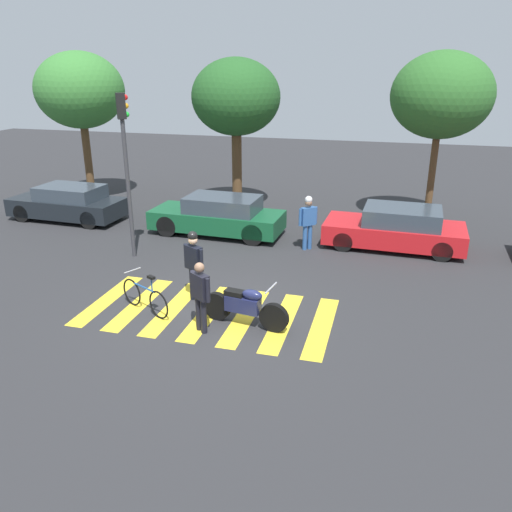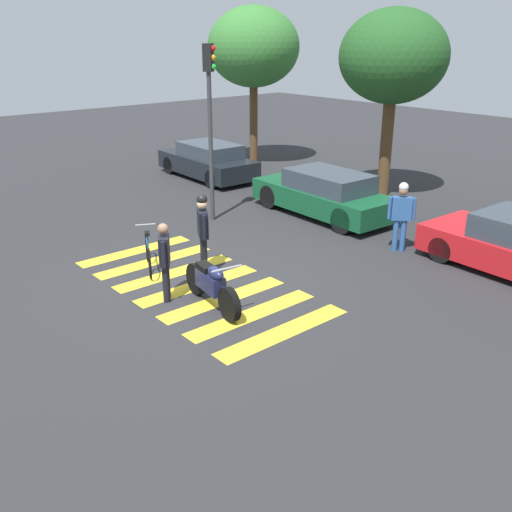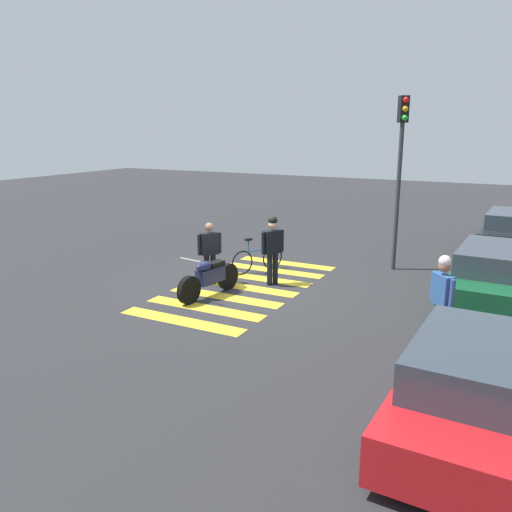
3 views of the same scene
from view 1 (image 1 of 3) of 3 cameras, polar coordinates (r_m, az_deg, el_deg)
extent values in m
plane|color=#2B2B2D|center=(12.26, -5.33, -6.29)|extent=(60.00, 60.00, 0.00)
cylinder|color=black|center=(11.25, 2.02, -6.91)|extent=(0.68, 0.24, 0.66)
cylinder|color=black|center=(11.79, -4.36, -5.60)|extent=(0.68, 0.24, 0.66)
cube|color=#1E234C|center=(11.44, -1.48, -5.40)|extent=(0.83, 0.40, 0.36)
ellipsoid|color=#1E234C|center=(11.23, -0.43, -4.37)|extent=(0.51, 0.31, 0.24)
cube|color=black|center=(11.42, -2.40, -4.14)|extent=(0.47, 0.30, 0.12)
cylinder|color=#A5A5AD|center=(10.97, 1.68, -3.59)|extent=(0.13, 0.62, 0.04)
torus|color=black|center=(12.78, -13.70, -3.94)|extent=(0.63, 0.35, 0.68)
torus|color=black|center=(12.00, -10.83, -5.39)|extent=(0.63, 0.35, 0.68)
cylinder|color=#1E4C8C|center=(12.27, -12.41, -3.46)|extent=(0.75, 0.41, 0.04)
cylinder|color=#1E4C8C|center=(11.97, -11.59, -3.14)|extent=(0.04, 0.04, 0.34)
cube|color=black|center=(11.90, -11.65, -2.35)|extent=(0.22, 0.18, 0.06)
cylinder|color=#99999E|center=(12.47, -13.65, -1.57)|extent=(0.23, 0.42, 0.03)
cylinder|color=black|center=(11.22, -5.87, -6.70)|extent=(0.14, 0.14, 0.80)
cylinder|color=black|center=(11.35, -6.39, -6.38)|extent=(0.14, 0.14, 0.80)
cube|color=black|center=(10.99, -6.27, -3.38)|extent=(0.50, 0.43, 0.57)
sphere|color=#8C664C|center=(10.82, -6.36, -1.29)|extent=(0.22, 0.22, 0.22)
cylinder|color=black|center=(10.78, -5.42, -3.85)|extent=(0.09, 0.09, 0.54)
cylinder|color=black|center=(11.21, -7.09, -2.92)|extent=(0.09, 0.09, 0.54)
cylinder|color=black|center=(12.80, -7.11, -3.07)|extent=(0.14, 0.14, 0.84)
cylinder|color=black|center=(12.67, -6.60, -3.30)|extent=(0.14, 0.14, 0.84)
cube|color=black|center=(12.46, -6.99, -0.18)|extent=(0.52, 0.41, 0.59)
sphere|color=tan|center=(12.31, -7.08, 1.78)|extent=(0.23, 0.23, 0.23)
cylinder|color=black|center=(12.68, -7.84, 0.15)|extent=(0.09, 0.09, 0.56)
cylinder|color=black|center=(12.25, -6.12, -0.52)|extent=(0.09, 0.09, 0.56)
sphere|color=black|center=(12.28, -7.10, 2.23)|extent=(0.24, 0.24, 0.24)
cylinder|color=#2D5999|center=(16.17, 5.48, 2.07)|extent=(0.14, 0.14, 0.80)
cylinder|color=#2D5999|center=(16.26, 6.02, 2.16)|extent=(0.14, 0.14, 0.80)
cube|color=#2D5999|center=(16.01, 5.84, 4.44)|extent=(0.48, 0.46, 0.57)
sphere|color=#8C664C|center=(15.90, 5.90, 5.94)|extent=(0.22, 0.22, 0.22)
cylinder|color=#2D5999|center=(15.87, 4.97, 4.32)|extent=(0.09, 0.09, 0.54)
cylinder|color=#2D5999|center=(16.16, 6.70, 4.56)|extent=(0.09, 0.09, 0.54)
sphere|color=white|center=(15.87, 5.91, 6.28)|extent=(0.23, 0.23, 0.23)
cube|color=yellow|center=(13.37, -16.29, -4.67)|extent=(0.45, 2.95, 0.01)
cube|color=yellow|center=(12.94, -12.86, -5.19)|extent=(0.45, 2.95, 0.01)
cube|color=yellow|center=(12.57, -9.20, -5.73)|extent=(0.45, 2.95, 0.01)
cube|color=yellow|center=(12.25, -5.33, -6.27)|extent=(0.45, 2.95, 0.01)
cube|color=yellow|center=(11.99, -1.26, -6.81)|extent=(0.45, 2.95, 0.01)
cube|color=yellow|center=(11.80, 2.97, -7.33)|extent=(0.45, 2.95, 0.01)
cube|color=yellow|center=(11.67, 7.33, -7.83)|extent=(0.45, 2.95, 0.01)
cylinder|color=black|center=(20.95, -24.65, 4.37)|extent=(0.66, 0.25, 0.65)
cylinder|color=black|center=(22.05, -22.12, 5.48)|extent=(0.66, 0.25, 0.65)
cylinder|color=black|center=(19.17, -18.14, 3.86)|extent=(0.66, 0.25, 0.65)
cylinder|color=black|center=(20.36, -15.74, 5.07)|extent=(0.66, 0.25, 0.65)
cube|color=black|center=(20.55, -20.32, 5.19)|extent=(4.32, 1.89, 0.64)
cube|color=#333D47|center=(20.29, -20.04, 6.69)|extent=(2.35, 1.61, 0.49)
cube|color=#F2EDCC|center=(21.46, -25.70, 5.31)|extent=(0.09, 0.20, 0.12)
cube|color=#F2EDCC|center=(22.25, -23.82, 6.08)|extent=(0.09, 0.20, 0.12)
cylinder|color=black|center=(17.66, -9.91, 3.32)|extent=(0.73, 0.25, 0.72)
cylinder|color=black|center=(18.94, -7.88, 4.62)|extent=(0.73, 0.25, 0.72)
cylinder|color=black|center=(16.52, -0.37, 2.42)|extent=(0.73, 0.25, 0.72)
cylinder|color=black|center=(17.88, 1.09, 3.85)|extent=(0.73, 0.25, 0.72)
cube|color=#14512D|center=(17.65, -4.39, 4.06)|extent=(4.58, 1.89, 0.62)
cube|color=#333D47|center=(17.41, -3.75, 5.81)|extent=(2.49, 1.60, 0.52)
cube|color=#F2EDCC|center=(18.07, -11.61, 4.41)|extent=(0.09, 0.20, 0.12)
cube|color=#F2EDCC|center=(19.00, -10.04, 5.31)|extent=(0.09, 0.20, 0.12)
cylinder|color=black|center=(16.25, 9.71, 1.60)|extent=(0.62, 0.24, 0.62)
cylinder|color=black|center=(17.82, 10.48, 3.26)|extent=(0.62, 0.24, 0.62)
cylinder|color=black|center=(16.17, 20.09, 0.50)|extent=(0.62, 0.24, 0.62)
cylinder|color=black|center=(17.74, 19.95, 2.26)|extent=(0.62, 0.24, 0.62)
cube|color=red|center=(16.88, 15.11, 2.51)|extent=(4.41, 2.05, 0.62)
cube|color=#333D47|center=(16.71, 16.04, 4.32)|extent=(2.40, 1.74, 0.53)
cube|color=#F2EDCC|center=(16.47, 7.63, 2.96)|extent=(0.09, 0.20, 0.12)
cube|color=#F2EDCC|center=(17.61, 8.33, 4.09)|extent=(0.09, 0.20, 0.12)
cylinder|color=#38383D|center=(15.55, -14.05, 7.09)|extent=(0.12, 0.12, 4.09)
cube|color=black|center=(15.19, -14.86, 15.90)|extent=(0.33, 0.33, 0.70)
sphere|color=red|center=(15.19, -14.43, 16.81)|extent=(0.16, 0.16, 0.16)
sphere|color=orange|center=(15.20, -14.35, 15.94)|extent=(0.16, 0.16, 0.16)
sphere|color=green|center=(15.22, -14.27, 15.08)|extent=(0.16, 0.16, 0.16)
cylinder|color=brown|center=(23.20, -18.23, 9.89)|extent=(0.32, 0.32, 3.20)
ellipsoid|color=#387A33|center=(22.88, -19.08, 17.11)|extent=(3.56, 3.56, 3.03)
cylinder|color=brown|center=(20.38, -2.14, 9.42)|extent=(0.38, 0.38, 3.12)
ellipsoid|color=#235623|center=(20.02, -2.25, 17.34)|extent=(3.34, 3.34, 2.84)
cylinder|color=brown|center=(19.52, 18.99, 8.02)|extent=(0.25, 0.25, 3.26)
ellipsoid|color=#2D6628|center=(19.15, 20.03, 16.52)|extent=(3.41, 3.41, 2.90)
camera|label=2|loc=(6.65, 69.35, 3.18)|focal=40.17mm
camera|label=3|loc=(17.89, 39.47, 11.04)|focal=36.35mm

